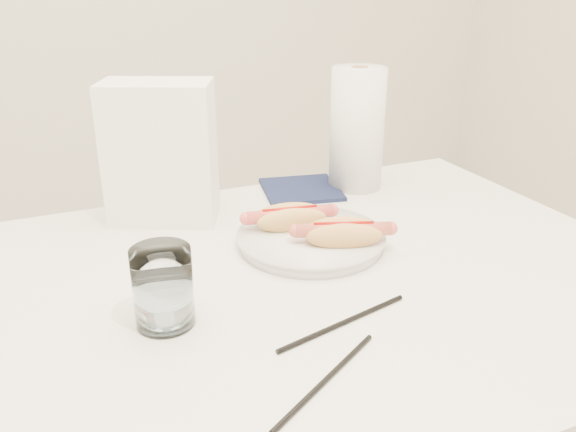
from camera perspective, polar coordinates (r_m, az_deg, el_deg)
name	(u,v)px	position (r m, az deg, el deg)	size (l,w,h in m)	color
table	(271,316)	(0.92, -1.67, -9.52)	(1.20, 0.80, 0.75)	white
plate	(311,241)	(0.99, 2.19, -2.35)	(0.24, 0.24, 0.02)	silver
hotdog_left	(290,218)	(1.00, 0.18, -0.18)	(0.15, 0.08, 0.04)	#DFAA59
hotdog_right	(343,233)	(0.95, 5.27, -1.65)	(0.15, 0.10, 0.04)	#E2A458
water_glass	(163,287)	(0.78, -11.81, -6.65)	(0.08, 0.08, 0.11)	silver
chopstick_near	(343,323)	(0.79, 5.30, -10.06)	(0.01, 0.01, 0.21)	black
chopstick_far	(326,380)	(0.69, 3.64, -15.27)	(0.01, 0.01, 0.20)	black
napkin_box	(161,153)	(1.08, -12.03, 5.89)	(0.19, 0.10, 0.25)	white
navy_napkin	(301,189)	(1.23, 1.25, 2.55)	(0.15, 0.15, 0.01)	#121838
paper_towel_roll	(357,129)	(1.23, 6.58, 8.24)	(0.11, 0.11, 0.25)	white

